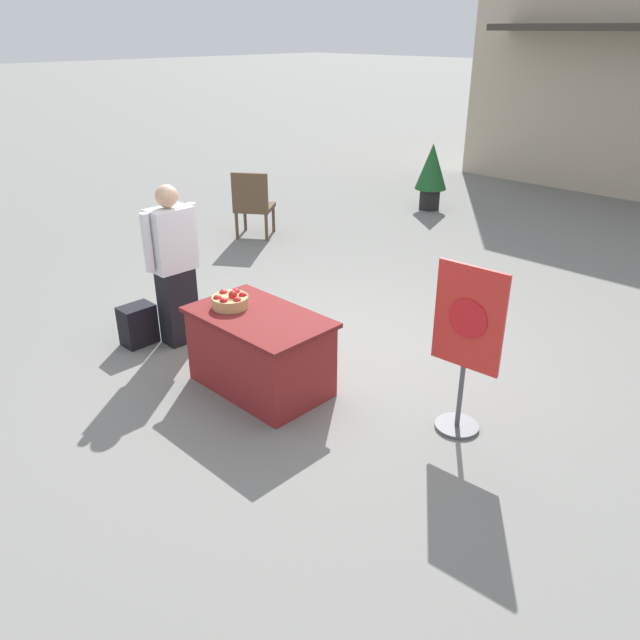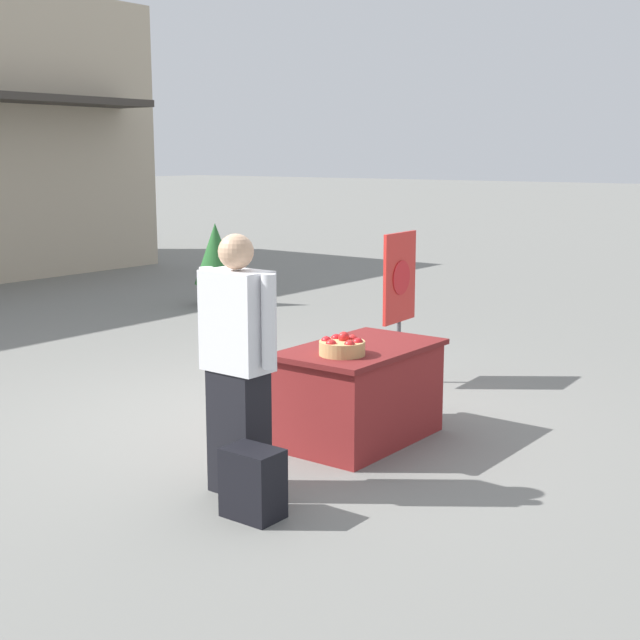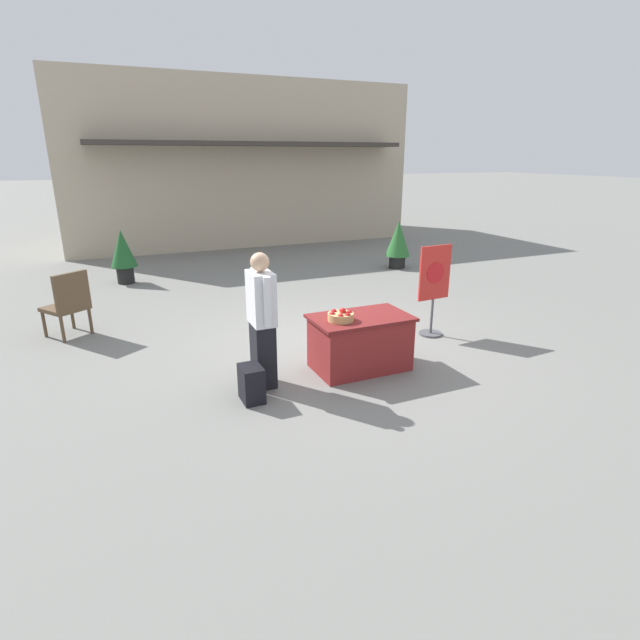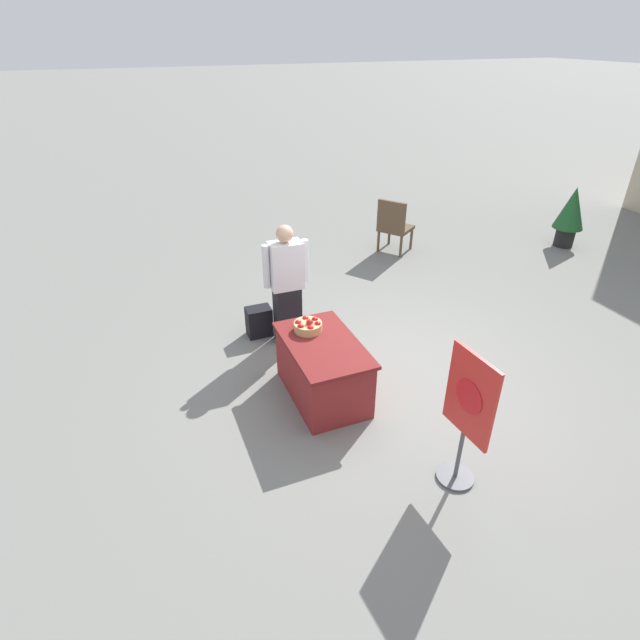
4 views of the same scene
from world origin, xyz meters
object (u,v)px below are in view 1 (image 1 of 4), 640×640
potted_plant_near_right (432,172)px  display_table (260,351)px  apple_basket (230,300)px  poster_board (466,344)px  backpack (138,325)px  person_visitor (174,265)px  patio_chair (253,202)px

potted_plant_near_right → display_table: bearing=-67.8°
apple_basket → poster_board: bearing=21.0°
apple_basket → poster_board: size_ratio=0.23×
apple_basket → potted_plant_near_right: bearing=109.5°
display_table → apple_basket: 0.53m
poster_board → potted_plant_near_right: size_ratio=1.21×
backpack → potted_plant_near_right: potted_plant_near_right is taller
person_visitor → poster_board: person_visitor is taller
person_visitor → patio_chair: size_ratio=1.60×
person_visitor → backpack: bearing=-126.0°
poster_board → patio_chair: poster_board is taller
display_table → backpack: (-1.57, -0.31, -0.15)m
poster_board → display_table: bearing=-70.9°
poster_board → potted_plant_near_right: 6.89m
poster_board → potted_plant_near_right: bearing=-146.7°
poster_board → potted_plant_near_right: poster_board is taller
apple_basket → person_visitor: (-1.00, 0.08, 0.05)m
display_table → patio_chair: bearing=140.6°
backpack → poster_board: 3.41m
poster_board → person_visitor: bearing=-81.1°
person_visitor → patio_chair: person_visitor is taller
person_visitor → poster_board: size_ratio=1.17×
person_visitor → display_table: bearing=-0.0°
backpack → poster_board: (3.21, 1.01, 0.56)m
patio_chair → potted_plant_near_right: 3.45m
apple_basket → poster_board: 2.09m
display_table → patio_chair: size_ratio=1.24×
display_table → backpack: display_table is taller
apple_basket → person_visitor: bearing=175.3°
potted_plant_near_right → person_visitor: bearing=-78.9°
display_table → patio_chair: (-3.50, 2.87, 0.20)m
display_table → backpack: size_ratio=3.04×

